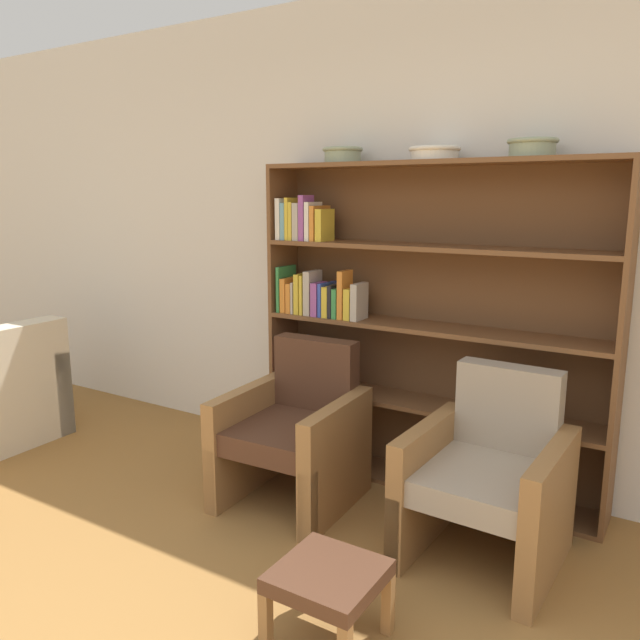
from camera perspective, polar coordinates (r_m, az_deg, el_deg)
wall_back at (r=3.53m, az=12.99°, el=7.01°), size 12.00×0.06×2.75m
bookshelf at (r=3.55m, az=7.28°, el=-0.66°), size 1.95×0.30×1.80m
bowl_copper at (r=3.63m, az=2.09°, el=14.92°), size 0.23×0.23×0.09m
bowl_sage at (r=3.39m, az=10.43°, el=14.83°), size 0.27×0.27×0.07m
bowl_olive at (r=3.24m, az=18.84°, el=14.77°), size 0.24×0.24×0.09m
armchair_leather at (r=3.40m, az=-2.26°, el=-10.16°), size 0.67×0.71×0.84m
armchair_cushioned at (r=2.99m, az=15.21°, el=-13.73°), size 0.66×0.70×0.84m
footstool at (r=2.45m, az=0.76°, el=-22.85°), size 0.37×0.37×0.30m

